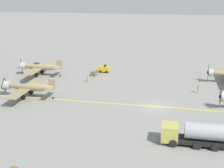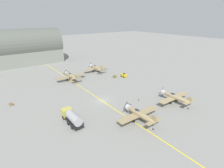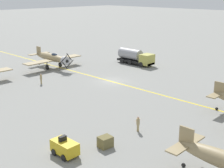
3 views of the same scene
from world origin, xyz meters
name	(u,v)px [view 1 (image 1 of 3)]	position (x,y,z in m)	size (l,w,h in m)	color
ground_plane	(157,107)	(0.00, 0.00, 0.00)	(400.00, 400.00, 0.00)	gray
taxiway_stripe	(157,107)	(0.00, 0.00, 0.00)	(0.30, 160.00, 0.01)	yellow
airplane_far_center	(28,87)	(0.09, 22.79, 2.01)	(12.00, 9.98, 3.65)	#968259
airplane_far_right	(40,67)	(14.30, 26.83, 2.01)	(12.00, 9.98, 3.76)	#99855C
fuel_tanker	(194,134)	(-12.30, -5.31, 1.51)	(2.68, 8.00, 2.98)	black
tow_tractor	(104,69)	(19.99, 13.54, 0.79)	(1.57, 2.60, 1.79)	gold
ground_crew_walking	(88,78)	(11.56, 15.06, 0.90)	(0.36, 0.36, 1.64)	tan
ground_crew_inspecting	(198,88)	(8.79, -7.06, 0.91)	(0.36, 0.36, 1.67)	tan
supply_crate_by_tanker	(94,74)	(16.37, 15.04, 0.53)	(1.26, 1.05, 1.05)	brown
traffic_cone	(94,84)	(9.44, 13.29, 0.28)	(0.36, 0.36, 0.55)	orange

